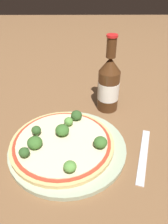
% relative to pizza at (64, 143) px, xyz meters
% --- Properties ---
extents(ground_plane, '(3.00, 3.00, 0.00)m').
position_rel_pizza_xyz_m(ground_plane, '(-0.00, 0.02, -0.02)').
color(ground_plane, brown).
extents(plate, '(0.29, 0.29, 0.01)m').
position_rel_pizza_xyz_m(plate, '(0.01, -0.00, -0.01)').
color(plate, '#A3B293').
rests_on(plate, ground_plane).
extents(pizza, '(0.26, 0.26, 0.01)m').
position_rel_pizza_xyz_m(pizza, '(0.00, 0.00, 0.00)').
color(pizza, tan).
rests_on(pizza, plate).
extents(broccoli_floret_0, '(0.02, 0.02, 0.03)m').
position_rel_pizza_xyz_m(broccoli_floret_0, '(-0.08, -0.05, 0.02)').
color(broccoli_floret_0, '#6B8E51').
rests_on(broccoli_floret_0, pizza).
extents(broccoli_floret_1, '(0.03, 0.03, 0.03)m').
position_rel_pizza_xyz_m(broccoli_floret_1, '(-0.01, 0.02, 0.02)').
color(broccoli_floret_1, '#6B8E51').
rests_on(broccoli_floret_1, pizza).
extents(broccoli_floret_2, '(0.02, 0.02, 0.03)m').
position_rel_pizza_xyz_m(broccoli_floret_2, '(-0.07, 0.02, 0.02)').
color(broccoli_floret_2, '#6B8E51').
rests_on(broccoli_floret_2, pizza).
extents(broccoli_floret_3, '(0.03, 0.03, 0.03)m').
position_rel_pizza_xyz_m(broccoli_floret_3, '(0.03, 0.09, 0.02)').
color(broccoli_floret_3, '#6B8E51').
rests_on(broccoli_floret_3, pizza).
extents(broccoli_floret_4, '(0.03, 0.03, 0.03)m').
position_rel_pizza_xyz_m(broccoli_floret_4, '(0.09, -0.02, 0.02)').
color(broccoli_floret_4, '#6B8E51').
rests_on(broccoli_floret_4, pizza).
extents(broccoli_floret_5, '(0.02, 0.02, 0.03)m').
position_rel_pizza_xyz_m(broccoli_floret_5, '(0.01, 0.06, 0.02)').
color(broccoli_floret_5, '#6B8E51').
rests_on(broccoli_floret_5, pizza).
extents(broccoli_floret_6, '(0.04, 0.04, 0.03)m').
position_rel_pizza_xyz_m(broccoli_floret_6, '(-0.07, -0.02, 0.02)').
color(broccoli_floret_6, '#6B8E51').
rests_on(broccoli_floret_6, pizza).
extents(broccoli_floret_7, '(0.03, 0.03, 0.03)m').
position_rel_pizza_xyz_m(broccoli_floret_7, '(0.02, -0.09, 0.02)').
color(broccoli_floret_7, '#6B8E51').
rests_on(broccoli_floret_7, pizza).
extents(beer_bottle, '(0.06, 0.06, 0.23)m').
position_rel_pizza_xyz_m(beer_bottle, '(0.12, 0.18, 0.07)').
color(beer_bottle, '#472814').
rests_on(beer_bottle, ground_plane).
extents(fork, '(0.07, 0.18, 0.00)m').
position_rel_pizza_xyz_m(fork, '(0.19, -0.02, -0.02)').
color(fork, silver).
rests_on(fork, ground_plane).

